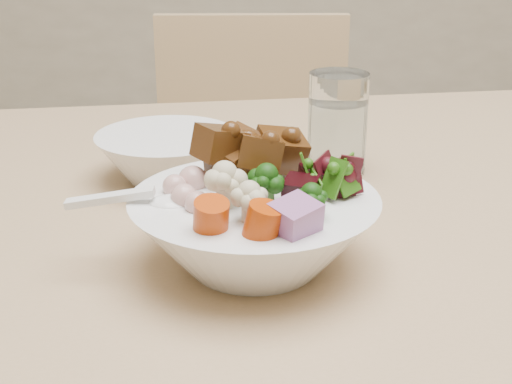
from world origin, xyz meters
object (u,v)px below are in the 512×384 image
at_px(food_bowl, 256,225).
at_px(dining_table, 420,282).
at_px(chair_far, 253,207).
at_px(water_glass, 337,127).
at_px(side_bowl, 167,157).

bearing_deg(food_bowl, dining_table, 31.68).
height_order(dining_table, chair_far, chair_far).
bearing_deg(dining_table, water_glass, 115.30).
distance_m(dining_table, chair_far, 0.71).
relative_size(water_glass, side_bowl, 0.73).
height_order(food_bowl, water_glass, water_glass).
xyz_separation_m(dining_table, side_bowl, (-0.25, 0.09, 0.10)).
distance_m(chair_far, food_bowl, 0.82).
bearing_deg(dining_table, chair_far, 95.58).
height_order(chair_far, food_bowl, food_bowl).
xyz_separation_m(dining_table, water_glass, (-0.07, 0.11, 0.12)).
xyz_separation_m(chair_far, side_bowl, (-0.10, -0.57, 0.30)).
distance_m(dining_table, side_bowl, 0.28).
distance_m(chair_far, side_bowl, 0.65).
distance_m(food_bowl, water_glass, 0.23).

